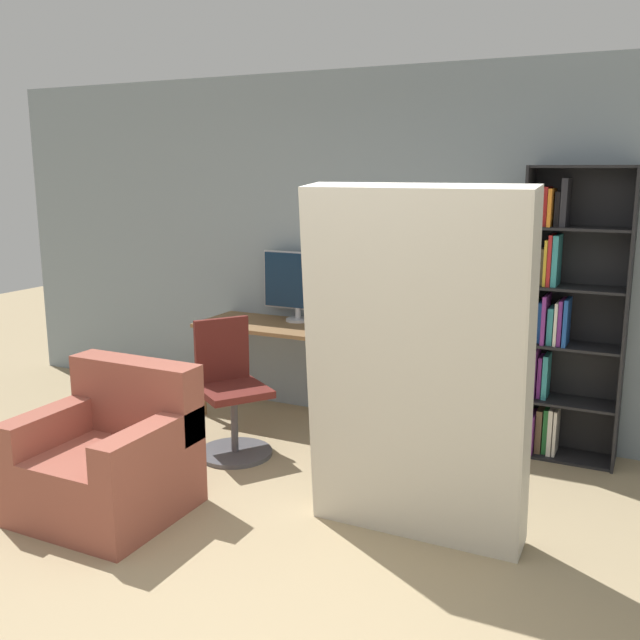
{
  "coord_description": "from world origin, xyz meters",
  "views": [
    {
      "loc": [
        1.57,
        -2.38,
        1.96
      ],
      "look_at": [
        -0.33,
        1.49,
        1.05
      ],
      "focal_mm": 40.0,
      "sensor_mm": 36.0,
      "label": 1
    }
  ],
  "objects_px": {
    "bookshelf": "(560,321)",
    "armchair": "(111,458)",
    "office_chair": "(231,400)",
    "monitor": "(298,283)",
    "mattress_near": "(417,369)"
  },
  "relations": [
    {
      "from": "monitor",
      "to": "bookshelf",
      "type": "xyz_separation_m",
      "value": [
        2.02,
        -0.01,
        -0.11
      ]
    },
    {
      "from": "monitor",
      "to": "armchair",
      "type": "xyz_separation_m",
      "value": [
        -0.17,
        -2.02,
        -0.75
      ]
    },
    {
      "from": "bookshelf",
      "to": "mattress_near",
      "type": "distance_m",
      "value": 1.62
    },
    {
      "from": "mattress_near",
      "to": "armchair",
      "type": "height_order",
      "value": "mattress_near"
    },
    {
      "from": "monitor",
      "to": "office_chair",
      "type": "distance_m",
      "value": 1.2
    },
    {
      "from": "mattress_near",
      "to": "office_chair",
      "type": "bearing_deg",
      "value": 159.63
    },
    {
      "from": "mattress_near",
      "to": "bookshelf",
      "type": "bearing_deg",
      "value": 71.9
    },
    {
      "from": "office_chair",
      "to": "armchair",
      "type": "xyz_separation_m",
      "value": [
        -0.15,
        -1.04,
        -0.07
      ]
    },
    {
      "from": "office_chair",
      "to": "bookshelf",
      "type": "height_order",
      "value": "bookshelf"
    },
    {
      "from": "office_chair",
      "to": "mattress_near",
      "type": "height_order",
      "value": "mattress_near"
    },
    {
      "from": "office_chair",
      "to": "armchair",
      "type": "relative_size",
      "value": 1.11
    },
    {
      "from": "bookshelf",
      "to": "armchair",
      "type": "xyz_separation_m",
      "value": [
        -2.19,
        -2.01,
        -0.64
      ]
    },
    {
      "from": "bookshelf",
      "to": "mattress_near",
      "type": "xyz_separation_m",
      "value": [
        -0.5,
        -1.54,
        -0.01
      ]
    },
    {
      "from": "monitor",
      "to": "armchair",
      "type": "relative_size",
      "value": 0.72
    },
    {
      "from": "office_chair",
      "to": "mattress_near",
      "type": "relative_size",
      "value": 0.5
    }
  ]
}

